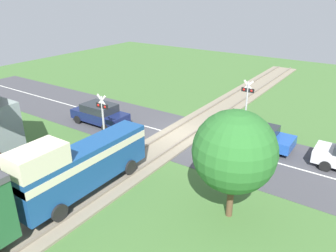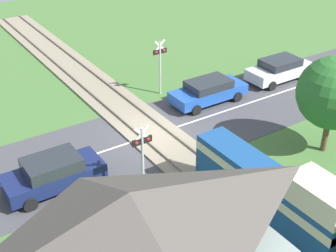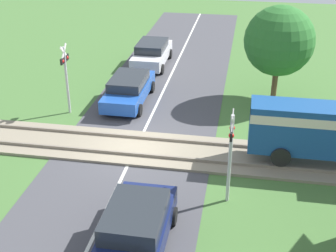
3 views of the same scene
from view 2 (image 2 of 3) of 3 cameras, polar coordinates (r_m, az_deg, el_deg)
The scene contains 9 objects.
ground_plane at distance 24.16m, azimuth -1.78°, elevation -1.11°, with size 60.00×60.00×0.00m, color #426B33.
road_surface at distance 24.16m, azimuth -1.78°, elevation -1.09°, with size 48.00×6.40×0.02m.
track_bed at distance 24.13m, azimuth -1.78°, elevation -0.97°, with size 2.80×48.00×0.24m.
car_near_crossing at distance 27.20m, azimuth 4.94°, elevation 4.31°, with size 4.58×1.94×1.39m.
car_far_side at distance 20.60m, azimuth -13.82°, elevation -5.57°, with size 4.24×1.99×1.50m.
car_behind_queue at distance 30.77m, azimuth 13.45°, elevation 6.78°, with size 4.44×1.94×1.46m.
crossing_signal_west_approach at distance 27.62m, azimuth -0.98°, elevation 8.05°, with size 0.90×0.18×3.40m.
crossing_signal_east_approach at distance 18.85m, azimuth -3.14°, elevation -3.21°, with size 0.90×0.18×3.40m.
tree_roadside_hedge at distance 22.74m, azimuth 19.56°, elevation 3.83°, with size 3.42×3.42×4.82m.
Camera 2 is at (10.72, 17.72, 12.45)m, focal length 50.00 mm.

